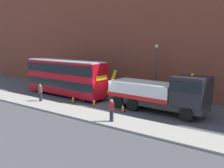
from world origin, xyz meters
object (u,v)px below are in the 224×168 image
object	(u,v)px
traffic_cone_near_bus	(73,99)
traffic_cone_midway	(94,102)
traffic_cone_near_truck	(123,108)
pedestrian_onlooker	(40,93)
double_decker_bus	(65,76)
street_lamp	(156,67)
recovery_tow_truck	(161,93)
pedestrian_bystander	(112,111)

from	to	relation	value
traffic_cone_near_bus	traffic_cone_midway	world-z (taller)	same
traffic_cone_near_bus	traffic_cone_midway	size ratio (longest dim) A/B	1.00
traffic_cone_near_bus	traffic_cone_near_truck	bearing A→B (deg)	1.37
pedestrian_onlooker	double_decker_bus	bearing A→B (deg)	62.66
traffic_cone_midway	street_lamp	distance (m)	7.56
recovery_tow_truck	traffic_cone_midway	world-z (taller)	recovery_tow_truck
recovery_tow_truck	traffic_cone_near_truck	distance (m)	3.58
pedestrian_onlooker	traffic_cone_near_truck	xyz separation A→B (m)	(8.71, 2.08, -0.64)
double_decker_bus	traffic_cone_near_truck	world-z (taller)	double_decker_bus
traffic_cone_midway	traffic_cone_near_truck	world-z (taller)	same
pedestrian_bystander	street_lamp	world-z (taller)	street_lamp
pedestrian_bystander	traffic_cone_near_bus	xyz separation A→B (m)	(-7.19, 3.06, -0.64)
recovery_tow_truck	pedestrian_bystander	world-z (taller)	recovery_tow_truck
pedestrian_onlooker	pedestrian_bystander	distance (m)	9.92
pedestrian_onlooker	street_lamp	world-z (taller)	street_lamp
double_decker_bus	pedestrian_bystander	distance (m)	11.50
recovery_tow_truck	traffic_cone_near_truck	world-z (taller)	recovery_tow_truck
recovery_tow_truck	pedestrian_bystander	xyz separation A→B (m)	(-1.62, -4.97, -0.77)
pedestrian_bystander	traffic_cone_midway	world-z (taller)	pedestrian_bystander
pedestrian_bystander	recovery_tow_truck	bearing A→B (deg)	-57.36
traffic_cone_near_truck	recovery_tow_truck	bearing A→B (deg)	32.48
double_decker_bus	traffic_cone_near_truck	distance (m)	9.50
recovery_tow_truck	pedestrian_onlooker	distance (m)	12.13
traffic_cone_midway	traffic_cone_near_truck	size ratio (longest dim) A/B	1.00
recovery_tow_truck	traffic_cone_near_bus	world-z (taller)	recovery_tow_truck
recovery_tow_truck	pedestrian_onlooker	xyz separation A→B (m)	(-11.48, -3.84, -0.77)
pedestrian_onlooker	street_lamp	xyz separation A→B (m)	(8.81, 8.10, 2.49)
recovery_tow_truck	traffic_cone_near_truck	size ratio (longest dim) A/B	14.15
traffic_cone_midway	street_lamp	size ratio (longest dim) A/B	0.12
pedestrian_onlooker	traffic_cone_midway	world-z (taller)	pedestrian_onlooker
street_lamp	double_decker_bus	bearing A→B (deg)	-155.41
double_decker_bus	traffic_cone_near_bus	distance (m)	4.11
traffic_cone_near_truck	street_lamp	size ratio (longest dim) A/B	0.12
pedestrian_bystander	traffic_cone_near_bus	distance (m)	7.84
recovery_tow_truck	street_lamp	size ratio (longest dim) A/B	1.75
double_decker_bus	pedestrian_onlooker	distance (m)	4.08
recovery_tow_truck	double_decker_bus	world-z (taller)	double_decker_bus
recovery_tow_truck	street_lamp	bearing A→B (deg)	124.50
recovery_tow_truck	traffic_cone_near_truck	bearing A→B (deg)	-145.14
pedestrian_onlooker	pedestrian_bystander	size ratio (longest dim) A/B	1.00
street_lamp	traffic_cone_near_truck	bearing A→B (deg)	-90.99
pedestrian_onlooker	pedestrian_bystander	world-z (taller)	same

